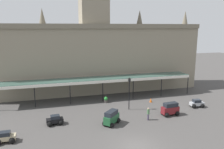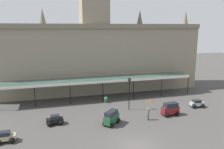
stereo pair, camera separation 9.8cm
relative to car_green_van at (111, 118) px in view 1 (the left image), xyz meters
The scene contains 12 objects.
ground_plane 6.00m from the car_green_van, 80.03° to the right, with size 140.00×140.00×0.00m, color #464341.
station_building 16.97m from the car_green_van, 86.26° to the left, with size 39.36×6.51×22.23m.
entrance_canopy 10.65m from the car_green_van, 84.28° to the left, with size 31.58×3.26×3.58m.
car_green_van is the anchor object (origin of this frame).
car_beige_sedan 12.00m from the car_green_van, behind, with size 2.06×1.53×1.19m.
car_silver_sedan 14.31m from the car_green_van, 10.14° to the left, with size 2.14×1.67×1.19m.
car_maroon_van 8.59m from the car_green_van, ahead, with size 2.47×1.74×1.77m.
car_black_sedan 7.04m from the car_green_van, 164.78° to the left, with size 2.11×1.62×1.19m.
pedestrian_beside_cars 4.96m from the car_green_van, ahead, with size 0.34×0.39×1.67m.
victorian_lamppost 6.20m from the car_green_van, 48.31° to the left, with size 0.30×0.30×4.82m.
traffic_cone 10.58m from the car_green_van, 37.68° to the left, with size 0.40×0.40×0.68m, color orange.
planter_near_kerb 8.33m from the car_green_van, 80.78° to the left, with size 0.60×0.60×0.96m.
Camera 1 is at (-8.01, -19.49, 11.90)m, focal length 36.26 mm.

